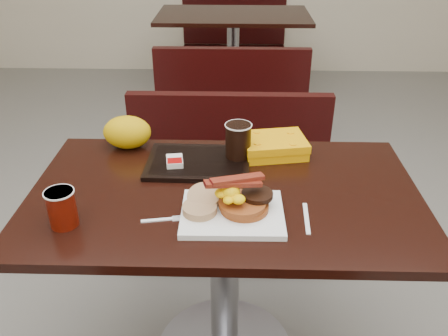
{
  "coord_description": "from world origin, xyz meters",
  "views": [
    {
      "loc": [
        0.03,
        -1.22,
        1.53
      ],
      "look_at": [
        -0.0,
        0.02,
        0.82
      ],
      "focal_mm": 37.63,
      "sensor_mm": 36.0,
      "label": 1
    }
  ],
  "objects_px": {
    "table_near": "(225,282)",
    "coffee_cup_far": "(238,140)",
    "knife": "(306,218)",
    "clamshell": "(274,146)",
    "table_far": "(233,60)",
    "tray": "(198,162)",
    "paper_bag": "(127,132)",
    "bench_far_n": "(234,40)",
    "coffee_cup_near": "(62,208)",
    "pancake_stack": "(244,205)",
    "bench_far_s": "(232,92)",
    "hashbrown_sleeve_left": "(175,161)",
    "fork": "(157,220)",
    "platter": "(232,214)",
    "bench_near_n": "(228,181)"
  },
  "relations": [
    {
      "from": "platter",
      "to": "knife",
      "type": "height_order",
      "value": "platter"
    },
    {
      "from": "bench_far_n",
      "to": "platter",
      "type": "distance_m",
      "value": 3.46
    },
    {
      "from": "platter",
      "to": "table_near",
      "type": "bearing_deg",
      "value": 100.15
    },
    {
      "from": "bench_far_s",
      "to": "bench_far_n",
      "type": "xyz_separation_m",
      "value": [
        0.0,
        1.4,
        0.0
      ]
    },
    {
      "from": "knife",
      "to": "platter",
      "type": "bearing_deg",
      "value": -88.68
    },
    {
      "from": "hashbrown_sleeve_left",
      "to": "fork",
      "type": "bearing_deg",
      "value": -102.05
    },
    {
      "from": "paper_bag",
      "to": "fork",
      "type": "bearing_deg",
      "value": -69.21
    },
    {
      "from": "paper_bag",
      "to": "coffee_cup_far",
      "type": "bearing_deg",
      "value": -12.52
    },
    {
      "from": "bench_far_s",
      "to": "bench_far_n",
      "type": "distance_m",
      "value": 1.4
    },
    {
      "from": "knife",
      "to": "paper_bag",
      "type": "bearing_deg",
      "value": -122.81
    },
    {
      "from": "bench_far_s",
      "to": "platter",
      "type": "relative_size",
      "value": 3.47
    },
    {
      "from": "bench_far_n",
      "to": "coffee_cup_far",
      "type": "distance_m",
      "value": 3.14
    },
    {
      "from": "fork",
      "to": "clamshell",
      "type": "distance_m",
      "value": 0.54
    },
    {
      "from": "table_far",
      "to": "coffee_cup_near",
      "type": "relative_size",
      "value": 11.18
    },
    {
      "from": "table_near",
      "to": "bench_near_n",
      "type": "height_order",
      "value": "table_near"
    },
    {
      "from": "coffee_cup_near",
      "to": "tray",
      "type": "xyz_separation_m",
      "value": [
        0.34,
        0.35,
        -0.05
      ]
    },
    {
      "from": "table_far",
      "to": "pancake_stack",
      "type": "bearing_deg",
      "value": -88.76
    },
    {
      "from": "hashbrown_sleeve_left",
      "to": "bench_far_s",
      "type": "bearing_deg",
      "value": 75.6
    },
    {
      "from": "fork",
      "to": "table_far",
      "type": "bearing_deg",
      "value": 76.29
    },
    {
      "from": "coffee_cup_near",
      "to": "coffee_cup_far",
      "type": "distance_m",
      "value": 0.61
    },
    {
      "from": "platter",
      "to": "coffee_cup_near",
      "type": "relative_size",
      "value": 2.69
    },
    {
      "from": "pancake_stack",
      "to": "coffee_cup_far",
      "type": "relative_size",
      "value": 1.18
    },
    {
      "from": "fork",
      "to": "paper_bag",
      "type": "height_order",
      "value": "paper_bag"
    },
    {
      "from": "table_near",
      "to": "paper_bag",
      "type": "bearing_deg",
      "value": 141.08
    },
    {
      "from": "fork",
      "to": "clamshell",
      "type": "relative_size",
      "value": 0.55
    },
    {
      "from": "tray",
      "to": "hashbrown_sleeve_left",
      "type": "distance_m",
      "value": 0.08
    },
    {
      "from": "platter",
      "to": "tray",
      "type": "bearing_deg",
      "value": 111.21
    },
    {
      "from": "table_near",
      "to": "platter",
      "type": "relative_size",
      "value": 4.16
    },
    {
      "from": "bench_far_n",
      "to": "clamshell",
      "type": "distance_m",
      "value": 3.08
    },
    {
      "from": "bench_far_n",
      "to": "fork",
      "type": "height_order",
      "value": "fork"
    },
    {
      "from": "bench_near_n",
      "to": "bench_far_n",
      "type": "distance_m",
      "value": 2.6
    },
    {
      "from": "table_far",
      "to": "fork",
      "type": "distance_m",
      "value": 2.79
    },
    {
      "from": "pancake_stack",
      "to": "table_near",
      "type": "bearing_deg",
      "value": 116.13
    },
    {
      "from": "bench_near_n",
      "to": "pancake_stack",
      "type": "bearing_deg",
      "value": -85.9
    },
    {
      "from": "clamshell",
      "to": "bench_far_s",
      "type": "bearing_deg",
      "value": 85.76
    },
    {
      "from": "fork",
      "to": "coffee_cup_far",
      "type": "height_order",
      "value": "coffee_cup_far"
    },
    {
      "from": "bench_far_n",
      "to": "coffee_cup_near",
      "type": "relative_size",
      "value": 9.32
    },
    {
      "from": "pancake_stack",
      "to": "hashbrown_sleeve_left",
      "type": "distance_m",
      "value": 0.35
    },
    {
      "from": "table_far",
      "to": "tray",
      "type": "xyz_separation_m",
      "value": [
        -0.09,
        -2.44,
        0.38
      ]
    },
    {
      "from": "knife",
      "to": "table_near",
      "type": "bearing_deg",
      "value": -117.58
    },
    {
      "from": "table_far",
      "to": "hashbrown_sleeve_left",
      "type": "bearing_deg",
      "value": -93.95
    },
    {
      "from": "bench_far_s",
      "to": "knife",
      "type": "xyz_separation_m",
      "value": [
        0.23,
        -2.04,
        0.39
      ]
    },
    {
      "from": "platter",
      "to": "table_far",
      "type": "bearing_deg",
      "value": 89.85
    },
    {
      "from": "knife",
      "to": "clamshell",
      "type": "relative_size",
      "value": 0.68
    },
    {
      "from": "pancake_stack",
      "to": "paper_bag",
      "type": "xyz_separation_m",
      "value": [
        -0.41,
        0.41,
        0.03
      ]
    },
    {
      "from": "table_near",
      "to": "coffee_cup_far",
      "type": "height_order",
      "value": "coffee_cup_far"
    },
    {
      "from": "platter",
      "to": "fork",
      "type": "relative_size",
      "value": 2.39
    },
    {
      "from": "bench_near_n",
      "to": "bench_far_s",
      "type": "xyz_separation_m",
      "value": [
        0.0,
        1.2,
        0.0
      ]
    },
    {
      "from": "platter",
      "to": "hashbrown_sleeve_left",
      "type": "bearing_deg",
      "value": 125.11
    },
    {
      "from": "table_far",
      "to": "bench_far_n",
      "type": "height_order",
      "value": "table_far"
    }
  ]
}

